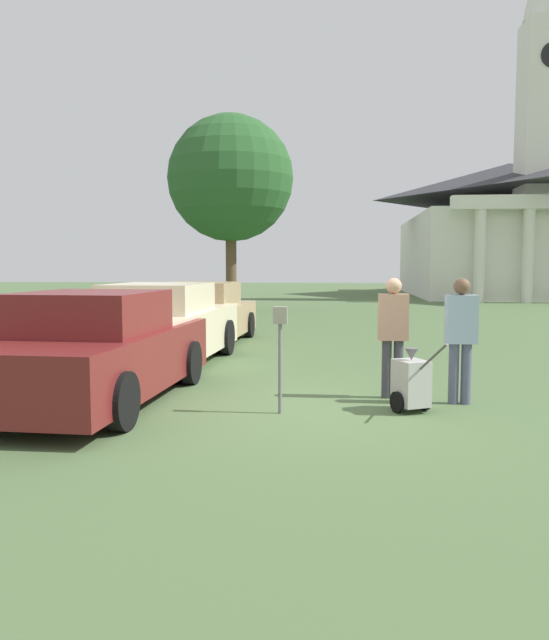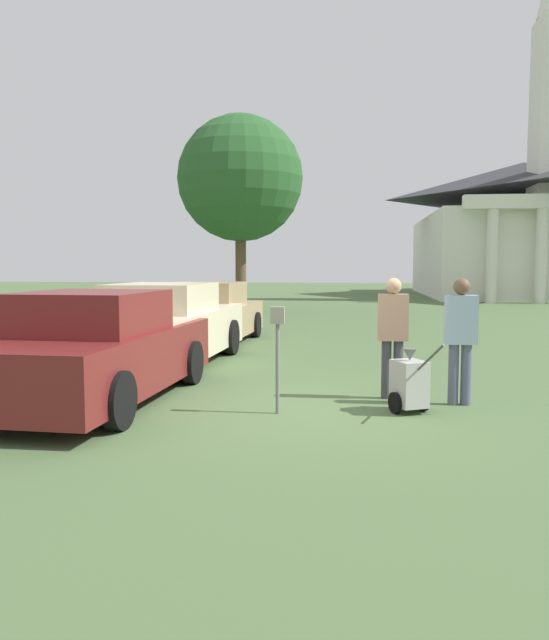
% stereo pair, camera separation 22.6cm
% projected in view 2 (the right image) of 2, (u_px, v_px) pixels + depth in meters
% --- Properties ---
extents(ground_plane, '(120.00, 120.00, 0.00)m').
position_uv_depth(ground_plane, '(298.00, 410.00, 8.34)').
color(ground_plane, '#4C663D').
extents(parked_car_maroon, '(2.23, 4.75, 1.57)m').
position_uv_depth(parked_car_maroon, '(96.00, 351.00, 8.80)').
color(parked_car_maroon, maroon).
rests_on(parked_car_maroon, ground_plane).
extents(parked_car_cream, '(2.21, 5.13, 1.58)m').
position_uv_depth(parked_car_cream, '(165.00, 327.00, 12.00)').
color(parked_car_cream, beige).
rests_on(parked_car_cream, ground_plane).
extents(parked_car_tan, '(2.22, 4.75, 1.51)m').
position_uv_depth(parked_car_tan, '(206.00, 315.00, 15.37)').
color(parked_car_tan, tan).
rests_on(parked_car_tan, ground_plane).
extents(parking_meter, '(0.18, 0.09, 1.40)m').
position_uv_depth(parking_meter, '(278.00, 340.00, 8.04)').
color(parking_meter, slate).
rests_on(parking_meter, ground_plane).
extents(person_worker, '(0.43, 0.24, 1.75)m').
position_uv_depth(person_worker, '(393.00, 330.00, 8.96)').
color(person_worker, '#3F3F47').
rests_on(person_worker, ground_plane).
extents(person_supervisor, '(0.43, 0.23, 1.75)m').
position_uv_depth(person_supervisor, '(461.00, 333.00, 8.55)').
color(person_supervisor, '#515670').
rests_on(person_supervisor, ground_plane).
extents(equipment_cart, '(0.62, 0.97, 1.00)m').
position_uv_depth(equipment_cart, '(409.00, 383.00, 8.15)').
color(equipment_cart, '#B2B2AD').
rests_on(equipment_cart, ground_plane).
extents(church, '(12.20, 17.32, 21.28)m').
position_uv_depth(church, '(524.00, 222.00, 39.12)').
color(church, silver).
rests_on(church, ground_plane).
extents(shade_tree, '(5.11, 5.11, 8.00)m').
position_uv_depth(shade_tree, '(240.00, 179.00, 25.36)').
color(shade_tree, brown).
rests_on(shade_tree, ground_plane).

